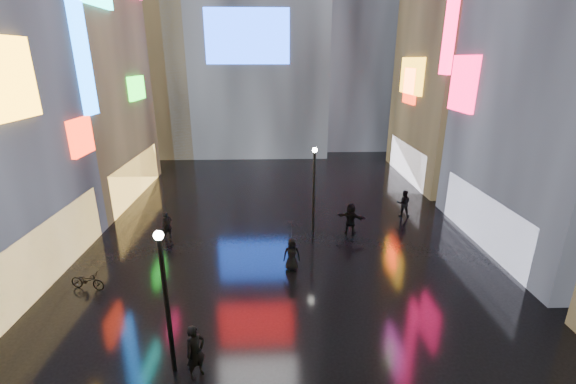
{
  "coord_description": "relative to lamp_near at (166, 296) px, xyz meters",
  "views": [
    {
      "loc": [
        -0.5,
        -2.4,
        10.0
      ],
      "look_at": [
        0.0,
        12.0,
        5.0
      ],
      "focal_mm": 24.0,
      "sensor_mm": 36.0,
      "label": 1
    }
  ],
  "objects": [
    {
      "name": "pedestrian_4",
      "position": [
        4.26,
        6.45,
        -2.09
      ],
      "size": [
        0.84,
        0.56,
        1.71
      ],
      "primitive_type": "imported",
      "rotation": [
        0.0,
        0.0,
        -0.02
      ],
      "color": "black",
      "rests_on": "ground"
    },
    {
      "name": "umbrella_2",
      "position": [
        4.26,
        6.45,
        -0.78
      ],
      "size": [
        1.38,
        1.39,
        0.92
      ],
      "primitive_type": "imported",
      "rotation": [
        0.0,
        0.0,
        0.53
      ],
      "color": "black",
      "rests_on": "pedestrian_4"
    },
    {
      "name": "pedestrian_7",
      "position": [
        11.99,
        13.13,
        -2.03
      ],
      "size": [
        1.02,
        0.88,
        1.82
      ],
      "primitive_type": "imported",
      "rotation": [
        0.0,
        0.0,
        2.9
      ],
      "color": "black",
      "rests_on": "ground"
    },
    {
      "name": "pedestrian_8",
      "position": [
        0.82,
        -0.24,
        -1.98
      ],
      "size": [
        0.83,
        0.81,
        1.92
      ],
      "primitive_type": "imported",
      "rotation": [
        0.0,
        0.0,
        0.75
      ],
      "color": "black",
      "rests_on": "ground"
    },
    {
      "name": "building_right_far",
      "position": [
        19.96,
        21.93,
        11.03
      ],
      "size": [
        10.28,
        12.0,
        28.0
      ],
      "color": "black",
      "rests_on": "ground"
    },
    {
      "name": "pedestrian_6",
      "position": [
        -2.86,
        10.34,
        -2.14
      ],
      "size": [
        0.7,
        0.67,
        1.62
      ],
      "primitive_type": "imported",
      "rotation": [
        0.0,
        0.0,
        0.67
      ],
      "color": "black",
      "rests_on": "ground"
    },
    {
      "name": "lamp_far",
      "position": [
        5.77,
        11.09,
        0.0
      ],
      "size": [
        0.3,
        0.3,
        5.2
      ],
      "color": "black",
      "rests_on": "ground"
    },
    {
      "name": "bicycle",
      "position": [
        -5.14,
        5.07,
        -2.5
      ],
      "size": [
        1.76,
        0.94,
        0.88
      ],
      "primitive_type": "imported",
      "rotation": [
        0.0,
        0.0,
        1.35
      ],
      "color": "black",
      "rests_on": "ground"
    },
    {
      "name": "pedestrian_5",
      "position": [
        7.96,
        10.59,
        -2.0
      ],
      "size": [
        1.83,
        1.24,
        1.9
      ],
      "primitive_type": "imported",
      "rotation": [
        0.0,
        0.0,
        2.71
      ],
      "color": "black",
      "rests_on": "ground"
    },
    {
      "name": "building_left_far",
      "position": [
        -12.0,
        17.94,
        8.04
      ],
      "size": [
        10.28,
        12.0,
        22.0
      ],
      "color": "black",
      "rests_on": "ground"
    },
    {
      "name": "lamp_near",
      "position": [
        0.0,
        0.0,
        0.0
      ],
      "size": [
        0.3,
        0.3,
        5.2
      ],
      "color": "black",
      "rests_on": "ground"
    },
    {
      "name": "ground",
      "position": [
        3.98,
        11.93,
        -2.94
      ],
      "size": [
        140.0,
        140.0,
        0.0
      ],
      "primitive_type": "plane",
      "color": "black",
      "rests_on": "ground"
    },
    {
      "name": "tower_flank_left",
      "position": [
        -10.02,
        33.93,
        10.06
      ],
      "size": [
        10.0,
        10.0,
        26.0
      ],
      "primitive_type": "cube",
      "color": "black",
      "rests_on": "ground"
    }
  ]
}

